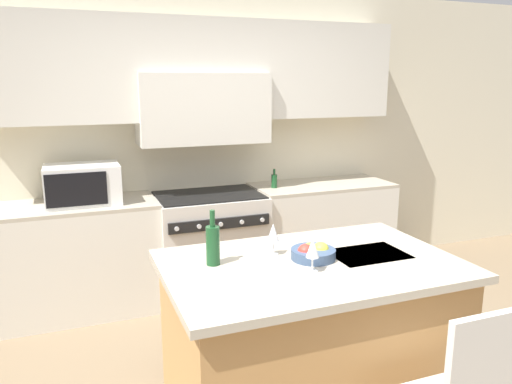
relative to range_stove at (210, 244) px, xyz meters
name	(u,v)px	position (x,y,z in m)	size (l,w,h in m)	color
back_cabinetry	(199,113)	(0.00, 0.27, 1.14)	(10.00, 0.46, 2.70)	beige
back_counter	(209,243)	(0.00, 0.02, 0.00)	(3.58, 0.62, 0.92)	silver
range_stove	(210,244)	(0.00, 0.00, 0.00)	(0.93, 0.70, 0.92)	beige
microwave	(83,184)	(-1.03, 0.02, 0.62)	(0.57, 0.40, 0.31)	silver
kitchen_island	(310,334)	(0.11, -1.76, -0.01)	(1.64, 1.06, 0.90)	#B7844C
wine_bottle	(213,244)	(-0.42, -1.60, 0.56)	(0.08, 0.08, 0.31)	#194723
wine_glass_near	(313,249)	(0.04, -1.90, 0.57)	(0.07, 0.07, 0.19)	white
wine_glass_far	(273,233)	(-0.05, -1.57, 0.57)	(0.07, 0.07, 0.19)	white
fruit_bowl	(313,253)	(0.13, -1.72, 0.47)	(0.25, 0.25, 0.09)	#384C6B
oil_bottle_on_counter	(274,181)	(0.63, 0.01, 0.53)	(0.05, 0.05, 0.18)	#194723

